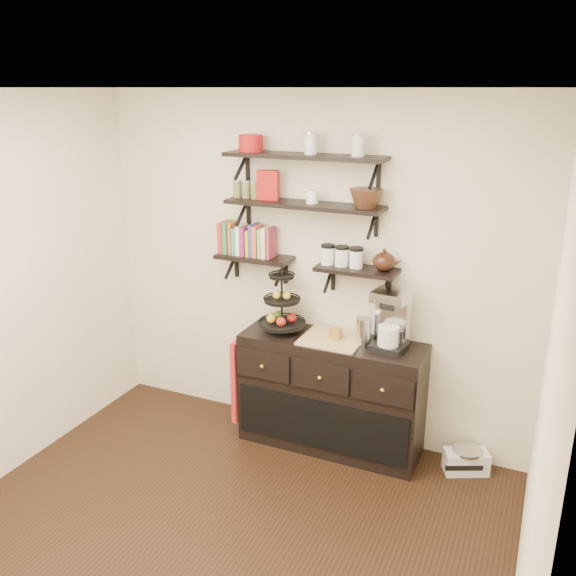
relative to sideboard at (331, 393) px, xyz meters
The scene contains 22 objects.
floor 1.61m from the sideboard, 100.60° to the right, with size 3.50×3.50×0.00m, color black.
ceiling 2.73m from the sideboard, 100.60° to the right, with size 3.50×3.50×0.02m, color white.
back_wall 0.97m from the sideboard, 140.34° to the left, with size 3.50×0.02×2.70m, color white.
right_wall 2.29m from the sideboard, 45.93° to the right, with size 0.02×3.50×2.70m, color white.
shelf_top 1.80m from the sideboard, 159.92° to the left, with size 1.20×0.27×0.23m.
shelf_mid 1.46m from the sideboard, 159.92° to the left, with size 1.20×0.27×0.23m.
shelf_low_left 1.21m from the sideboard, behind, with size 0.60×0.25×0.23m.
shelf_low_right 0.99m from the sideboard, 40.60° to the left, with size 0.60×0.25×0.23m.
cookbooks 1.35m from the sideboard, behind, with size 0.43×0.15×0.26m.
glass_canisters 1.07m from the sideboard, 81.88° to the left, with size 0.32×0.10×0.13m.
sideboard is the anchor object (origin of this frame).
fruit_stand 0.75m from the sideboard, behind, with size 0.36×0.36×0.53m.
candle 0.50m from the sideboard, ahead, with size 0.08×0.08×0.08m, color olive.
coffee_maker 0.79m from the sideboard, ahead, with size 0.27×0.26×0.45m.
thermal_carafe 0.61m from the sideboard, ahead, with size 0.11×0.11×0.22m, color silver.
apron 0.74m from the sideboard, behind, with size 0.04×0.29×0.68m, color maroon.
radio 1.10m from the sideboard, ahead, with size 0.35×0.29×0.19m.
recipe_box 1.66m from the sideboard, behind, with size 0.16×0.06×0.22m, color #9F1312.
walnut_bowl 1.53m from the sideboard, 27.97° to the left, with size 0.24×0.24×0.13m, color black, non-canonical shape.
ramekins 1.51m from the sideboard, 155.22° to the left, with size 0.09×0.09×0.10m, color white.
teapot 1.14m from the sideboard, 18.95° to the left, with size 0.22×0.16×0.16m, color black, non-canonical shape.
red_pot 1.99m from the sideboard, behind, with size 0.18×0.18×0.12m, color #9F1312.
Camera 1 is at (1.70, -2.47, 2.70)m, focal length 38.00 mm.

